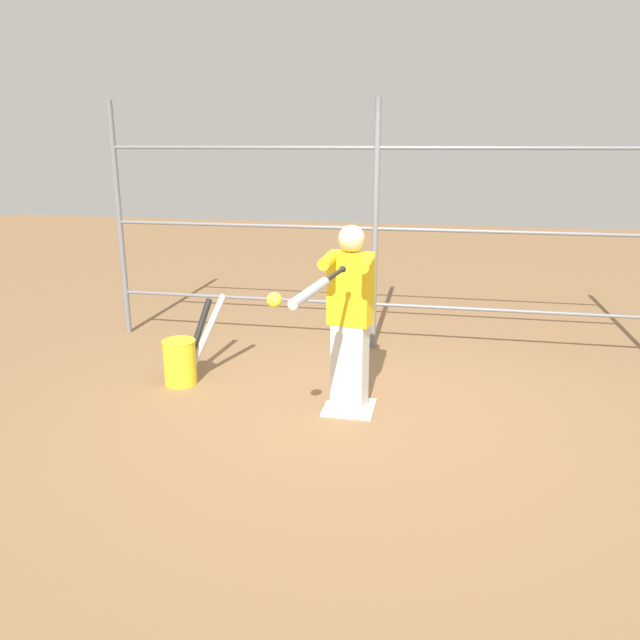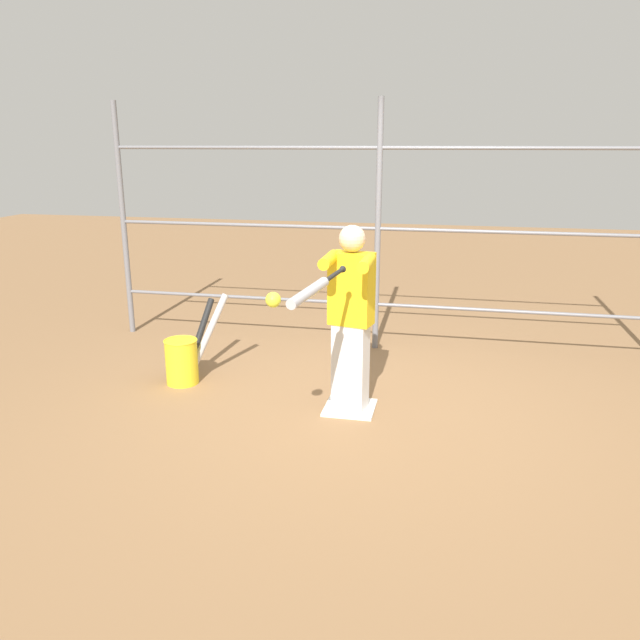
# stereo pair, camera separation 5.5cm
# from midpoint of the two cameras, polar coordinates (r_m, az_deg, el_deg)

# --- Properties ---
(ground_plane) EXTENTS (24.00, 24.00, 0.00)m
(ground_plane) POSITION_cam_midpoint_polar(r_m,az_deg,el_deg) (5.09, 2.37, -8.10)
(ground_plane) COLOR olive
(home_plate) EXTENTS (0.40, 0.40, 0.02)m
(home_plate) POSITION_cam_midpoint_polar(r_m,az_deg,el_deg) (5.09, 2.37, -7.99)
(home_plate) COLOR white
(home_plate) RESTS_ON ground
(fence_backstop) EXTENTS (5.60, 0.06, 2.49)m
(fence_backstop) POSITION_cam_midpoint_polar(r_m,az_deg,el_deg) (6.29, 4.83, 8.33)
(fence_backstop) COLOR slate
(fence_backstop) RESTS_ON ground
(batter) EXTENTS (0.37, 0.55, 1.48)m
(batter) POSITION_cam_midpoint_polar(r_m,az_deg,el_deg) (4.81, 2.45, 0.58)
(batter) COLOR silver
(batter) RESTS_ON ground
(baseball_bat_swinging) EXTENTS (0.22, 0.85, 0.11)m
(baseball_bat_swinging) POSITION_cam_midpoint_polar(r_m,az_deg,el_deg) (3.89, -0.95, 2.82)
(baseball_bat_swinging) COLOR black
(softball_in_flight) EXTENTS (0.10, 0.10, 0.10)m
(softball_in_flight) POSITION_cam_midpoint_polar(r_m,az_deg,el_deg) (3.80, -4.60, 1.84)
(softball_in_flight) COLOR yellow
(bat_bucket) EXTENTS (0.52, 0.75, 0.78)m
(bat_bucket) POSITION_cam_midpoint_polar(r_m,az_deg,el_deg) (5.68, -12.68, -3.41)
(bat_bucket) COLOR yellow
(bat_bucket) RESTS_ON ground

